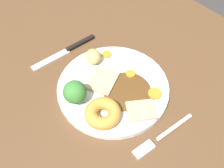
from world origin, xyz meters
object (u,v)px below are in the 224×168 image
object	(u,v)px
carrot_coin_side	(107,54)
dinner_plate	(112,89)
broccoli_floret	(75,92)
carrot_coin_back	(131,74)
roast_potato_left	(93,57)
fork	(162,136)
meat_slice_main	(142,110)
yorkshire_pudding	(103,113)
knife	(70,49)
meat_slice_under	(102,81)
carrot_coin_front	(155,94)

from	to	relation	value
carrot_coin_side	dinner_plate	bearing A→B (deg)	147.05
dinner_plate	carrot_coin_side	size ratio (longest dim) A/B	11.01
dinner_plate	broccoli_floret	world-z (taller)	broccoli_floret
dinner_plate	carrot_coin_back	size ratio (longest dim) A/B	11.39
roast_potato_left	fork	distance (cm)	24.55
broccoli_floret	fork	distance (cm)	20.07
carrot_coin_side	broccoli_floret	world-z (taller)	broccoli_floret
carrot_coin_back	carrot_coin_side	xyz separation A→B (cm)	(8.63, 0.12, -0.06)
meat_slice_main	carrot_coin_back	xyz separation A→B (cm)	(8.83, -5.00, -0.09)
dinner_plate	meat_slice_main	distance (cm)	9.09
yorkshire_pudding	carrot_coin_side	size ratio (longest dim) A/B	3.29
carrot_coin_back	knife	bearing A→B (deg)	17.47
carrot_coin_side	yorkshire_pudding	bearing A→B (deg)	137.67
roast_potato_left	knife	size ratio (longest dim) A/B	0.22
dinner_plate	carrot_coin_back	bearing A→B (deg)	-91.78
knife	yorkshire_pudding	bearing A→B (deg)	75.11
meat_slice_under	carrot_coin_front	xyz separation A→B (cm)	(-10.39, -6.58, -0.16)
yorkshire_pudding	fork	xyz separation A→B (cm)	(-10.83, -6.60, -2.38)
dinner_plate	yorkshire_pudding	world-z (taller)	yorkshire_pudding
roast_potato_left	carrot_coin_back	bearing A→B (deg)	-155.78
meat_slice_main	fork	world-z (taller)	meat_slice_main
yorkshire_pudding	fork	size ratio (longest dim) A/B	0.50
meat_slice_under	roast_potato_left	bearing A→B (deg)	-20.52
yorkshire_pudding	dinner_plate	bearing A→B (deg)	-54.06
yorkshire_pudding	roast_potato_left	size ratio (longest dim) A/B	1.89
yorkshire_pudding	fork	world-z (taller)	yorkshire_pudding
carrot_coin_side	fork	xyz separation A→B (cm)	(-24.03, 5.42, -1.26)
meat_slice_under	roast_potato_left	world-z (taller)	roast_potato_left
meat_slice_under	fork	xyz separation A→B (cm)	(-18.14, -0.81, -1.41)
dinner_plate	roast_potato_left	world-z (taller)	roast_potato_left
dinner_plate	carrot_coin_side	bearing A→B (deg)	-32.95
dinner_plate	carrot_coin_side	xyz separation A→B (cm)	(8.45, -5.48, 0.95)
roast_potato_left	carrot_coin_back	xyz separation A→B (cm)	(-8.94, -4.02, -1.52)
yorkshire_pudding	carrot_coin_back	xyz separation A→B (cm)	(4.57, -12.13, -1.06)
fork	carrot_coin_back	bearing A→B (deg)	-105.32
carrot_coin_side	knife	world-z (taller)	carrot_coin_side
meat_slice_under	yorkshire_pudding	world-z (taller)	yorkshire_pudding
meat_slice_under	fork	world-z (taller)	meat_slice_under
meat_slice_main	fork	distance (cm)	6.74
fork	carrot_coin_front	bearing A→B (deg)	-122.23
carrot_coin_front	carrot_coin_back	size ratio (longest dim) A/B	1.36
carrot_coin_back	knife	size ratio (longest dim) A/B	0.12
carrot_coin_back	knife	world-z (taller)	carrot_coin_back
yorkshire_pudding	roast_potato_left	world-z (taller)	roast_potato_left
meat_slice_main	fork	xyz separation A→B (cm)	(-6.57, 0.54, -1.41)
broccoli_floret	fork	bearing A→B (deg)	-154.44
meat_slice_main	roast_potato_left	size ratio (longest dim) A/B	1.50
meat_slice_main	broccoli_floret	bearing A→B (deg)	38.96
roast_potato_left	carrot_coin_side	world-z (taller)	roast_potato_left
dinner_plate	fork	distance (cm)	15.58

